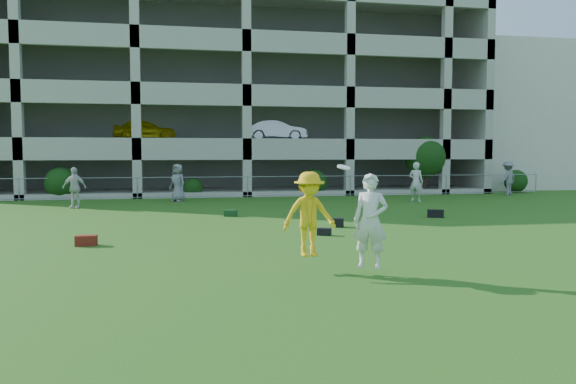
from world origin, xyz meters
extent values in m
plane|color=#235114|center=(0.00, 0.00, 0.00)|extent=(100.00, 100.00, 0.00)
cube|color=beige|center=(23.00, 28.00, 5.00)|extent=(16.00, 14.00, 10.00)
imported|color=silver|center=(-8.38, 14.23, 0.92)|extent=(1.16, 0.70, 1.84)
imported|color=gray|center=(-3.83, 16.92, 0.96)|extent=(1.11, 1.09, 1.93)
imported|color=silver|center=(8.08, 14.43, 1.01)|extent=(0.87, 0.86, 2.03)
imported|color=gray|center=(15.22, 17.65, 1.01)|extent=(1.51, 1.29, 2.02)
cube|color=#5D100F|center=(-6.15, 3.35, 0.14)|extent=(0.55, 0.30, 0.28)
cube|color=black|center=(0.60, 4.01, 0.11)|extent=(0.47, 0.41, 0.22)
cube|color=black|center=(1.53, 5.77, 0.15)|extent=(0.42, 0.42, 0.30)
cube|color=black|center=(5.99, 7.77, 0.15)|extent=(0.67, 0.49, 0.30)
cube|color=#143918|center=(-1.75, 9.63, 0.12)|extent=(0.55, 0.40, 0.25)
imported|color=yellow|center=(-1.02, -1.04, 1.22)|extent=(1.19, 0.76, 1.76)
imported|color=silver|center=(0.13, -1.54, 1.12)|extent=(0.83, 0.74, 1.92)
cylinder|color=white|center=(-0.35, -1.23, 2.20)|extent=(0.28, 0.27, 0.14)
cube|color=#9E998C|center=(0.00, 32.75, 6.00)|extent=(30.00, 0.50, 12.00)
cube|color=#9E998C|center=(-14.75, 26.00, 6.00)|extent=(0.50, 14.00, 12.00)
cube|color=#9E998C|center=(14.75, 26.00, 6.00)|extent=(0.50, 14.00, 12.00)
cube|color=#9E998C|center=(0.00, 26.00, 11.85)|extent=(30.00, 14.00, 0.30)
cube|color=#9E998C|center=(0.00, 26.00, 0.15)|extent=(30.00, 14.00, 0.30)
cube|color=#9E998C|center=(0.00, 26.00, 3.15)|extent=(30.00, 14.00, 0.30)
cube|color=#9E998C|center=(0.00, 26.00, 6.15)|extent=(30.00, 14.00, 0.30)
cube|color=#9E998C|center=(0.00, 26.00, 9.15)|extent=(30.00, 14.00, 0.30)
cube|color=#9E998C|center=(0.00, 19.15, 2.55)|extent=(30.00, 0.30, 0.90)
cube|color=#9E998C|center=(0.00, 19.15, 5.55)|extent=(30.00, 0.30, 0.90)
cube|color=#9E998C|center=(0.00, 19.15, 8.55)|extent=(30.00, 0.30, 0.90)
cube|color=#9E998C|center=(-12.00, 19.25, 6.00)|extent=(0.50, 0.50, 12.00)
cube|color=#9E998C|center=(-6.00, 19.25, 6.00)|extent=(0.50, 0.50, 12.00)
cube|color=#9E998C|center=(0.00, 19.25, 6.00)|extent=(0.50, 0.50, 12.00)
cube|color=#9E998C|center=(6.00, 19.25, 6.00)|extent=(0.50, 0.50, 12.00)
cube|color=#9E998C|center=(12.00, 19.25, 6.00)|extent=(0.50, 0.50, 12.00)
cube|color=#605E59|center=(0.00, 28.00, 6.00)|extent=(29.00, 9.00, 11.60)
imported|color=yellow|center=(-5.83, 24.00, 3.96)|extent=(3.97, 1.80, 1.32)
imported|color=silver|center=(2.51, 24.00, 3.96)|extent=(4.12, 1.75, 1.32)
cylinder|color=gray|center=(-12.00, 19.00, 0.60)|extent=(0.06, 0.06, 1.20)
cylinder|color=gray|center=(-6.00, 19.00, 0.60)|extent=(0.06, 0.06, 1.20)
cylinder|color=gray|center=(0.00, 19.00, 0.60)|extent=(0.06, 0.06, 1.20)
cylinder|color=gray|center=(6.00, 19.00, 0.60)|extent=(0.06, 0.06, 1.20)
cylinder|color=gray|center=(12.00, 19.00, 0.60)|extent=(0.06, 0.06, 1.20)
cylinder|color=gray|center=(18.00, 19.00, 0.60)|extent=(0.06, 0.06, 1.20)
cylinder|color=gray|center=(0.00, 19.00, 1.15)|extent=(36.00, 0.04, 0.04)
cylinder|color=gray|center=(0.00, 19.00, 0.08)|extent=(36.00, 0.04, 0.04)
sphere|color=#163D11|center=(-10.00, 19.60, 0.88)|extent=(1.76, 1.76, 1.76)
sphere|color=#163D11|center=(-3.00, 19.60, 0.55)|extent=(1.10, 1.10, 1.10)
sphere|color=#163D11|center=(4.00, 19.60, 0.77)|extent=(1.54, 1.54, 1.54)
cylinder|color=#382314|center=(11.00, 19.80, 0.98)|extent=(0.16, 0.16, 1.96)
sphere|color=#163D11|center=(11.00, 19.80, 2.24)|extent=(2.52, 2.52, 2.52)
sphere|color=#163D11|center=(17.00, 19.60, 0.72)|extent=(1.43, 1.43, 1.43)
camera|label=1|loc=(-3.60, -12.30, 2.49)|focal=35.00mm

